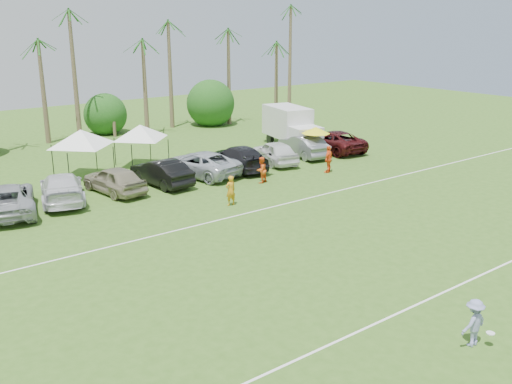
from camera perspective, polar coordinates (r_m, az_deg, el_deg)
ground at (r=19.69m, az=17.40°, el=-14.32°), size 120.00×120.00×0.00m
field_lines at (r=24.49m, az=2.03°, el=-7.09°), size 80.00×12.10×0.01m
palm_tree_5 at (r=49.41m, az=-21.16°, el=13.91°), size 2.40×2.40×9.90m
palm_tree_6 at (r=50.69m, az=-16.80°, el=15.33°), size 2.40×2.40×10.90m
palm_tree_7 at (r=52.25m, az=-12.63°, el=16.58°), size 2.40×2.40×11.90m
palm_tree_8 at (r=54.62m, az=-7.56°, el=14.11°), size 2.40×2.40×8.90m
palm_tree_9 at (r=57.25m, az=-3.11°, el=15.22°), size 2.40×2.40×9.90m
palm_tree_10 at (r=60.19m, az=0.98°, el=16.14°), size 2.40×2.40×10.90m
palm_tree_11 at (r=62.74m, az=3.98°, el=16.91°), size 2.40×2.40×11.90m
bush_tree_2 at (r=52.98m, az=-14.49°, el=7.46°), size 4.00×4.00×4.00m
bush_tree_3 at (r=57.55m, az=-5.23°, el=8.63°), size 4.00×4.00×4.00m
sideline_player_a at (r=31.67m, az=-2.56°, el=0.15°), size 0.63×0.42×1.70m
sideline_player_b at (r=36.06m, az=0.53°, el=2.22°), size 0.96×0.84×1.67m
sideline_player_c at (r=38.83m, az=7.27°, el=3.28°), size 1.18×0.87×1.86m
box_truck at (r=46.34m, az=3.59°, el=6.57°), size 3.56×6.55×3.20m
canopy_tent_left at (r=38.49m, az=-17.17°, el=5.98°), size 4.59×4.59×3.72m
canopy_tent_right at (r=40.59m, az=-11.53°, el=6.61°), size 4.28×4.28×3.47m
market_umbrella at (r=42.50m, az=5.99°, el=6.17°), size 2.14×2.14×2.38m
frisbee_player at (r=19.64m, az=20.95°, el=-12.12°), size 1.05×0.84×1.59m
parked_car_2 at (r=33.01m, az=-23.64°, el=-0.65°), size 4.09×6.38×1.64m
parked_car_3 at (r=34.12m, az=-18.84°, el=0.41°), size 3.80×6.06×1.64m
parked_car_4 at (r=34.95m, az=-13.98°, el=1.20°), size 2.58×5.03×1.64m
parked_car_5 at (r=36.10m, az=-9.45°, el=1.97°), size 2.15×5.10×1.64m
parked_car_6 at (r=37.91m, az=-5.65°, el=2.83°), size 3.99×6.36×1.64m
parked_car_7 at (r=39.44m, az=-1.75°, el=3.46°), size 3.00×5.89×1.64m
parked_car_8 at (r=41.11m, az=1.89°, el=4.01°), size 2.98×5.12×1.64m
parked_car_9 at (r=43.33m, az=4.75°, el=4.63°), size 2.52×5.18×1.64m
parked_car_10 at (r=45.36m, az=7.70°, el=5.08°), size 3.24×6.11×1.64m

